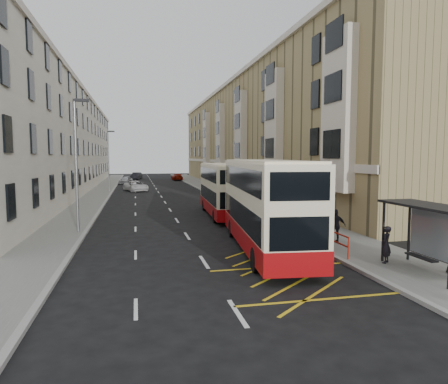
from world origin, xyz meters
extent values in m
plane|color=black|center=(0.00, 0.00, 0.00)|extent=(200.00, 200.00, 0.00)
cube|color=#61615D|center=(8.00, 30.00, 0.07)|extent=(4.00, 120.00, 0.15)
cube|color=#61615D|center=(-7.50, 30.00, 0.07)|extent=(3.00, 120.00, 0.15)
cube|color=gray|center=(6.00, 30.00, 0.07)|extent=(0.25, 120.00, 0.15)
cube|color=gray|center=(-6.00, 30.00, 0.07)|extent=(0.25, 120.00, 0.15)
cube|color=#968557|center=(15.00, 45.50, 7.50)|extent=(10.00, 79.00, 15.00)
cube|color=beige|center=(9.97, 45.50, 4.00)|extent=(0.18, 79.00, 0.50)
cube|color=beige|center=(9.90, 45.50, 15.00)|extent=(0.40, 79.00, 0.50)
cube|color=beige|center=(9.65, 10.00, 7.50)|extent=(0.80, 3.20, 10.00)
cube|color=beige|center=(9.65, 22.00, 7.50)|extent=(0.80, 3.20, 10.00)
cube|color=beige|center=(9.65, 34.00, 7.50)|extent=(0.80, 3.20, 10.00)
cube|color=beige|center=(9.65, 46.00, 7.50)|extent=(0.80, 3.20, 10.00)
cube|color=beige|center=(9.65, 58.00, 7.50)|extent=(0.80, 3.20, 10.00)
cube|color=#61091A|center=(9.95, 14.00, 1.70)|extent=(0.20, 1.60, 3.00)
cube|color=#61091A|center=(9.95, 26.00, 1.70)|extent=(0.20, 1.60, 3.00)
cube|color=#61091A|center=(9.95, 38.00, 1.70)|extent=(0.20, 1.60, 3.00)
cube|color=#61091A|center=(9.95, 50.00, 1.70)|extent=(0.20, 1.60, 3.00)
cube|color=#61091A|center=(9.95, 62.00, 1.70)|extent=(0.20, 1.60, 3.00)
cube|color=silver|center=(-13.50, 45.50, 6.50)|extent=(9.00, 79.00, 13.00)
cube|color=beige|center=(-8.97, 45.50, 13.00)|extent=(0.30, 79.00, 0.50)
cube|color=black|center=(7.56, 1.90, 1.45)|extent=(0.08, 0.08, 2.60)
cube|color=black|center=(8.84, 1.90, 1.45)|extent=(0.08, 0.08, 2.60)
cube|color=black|center=(8.20, 0.00, 2.80)|extent=(1.65, 4.25, 0.10)
cube|color=gray|center=(8.87, 0.00, 1.58)|extent=(0.04, 3.60, 1.95)
cube|color=black|center=(8.45, 0.60, 0.60)|extent=(0.35, 1.60, 0.06)
cylinder|color=#B71F0C|center=(6.25, 2.50, 0.65)|extent=(0.06, 0.06, 1.00)
cylinder|color=#B71F0C|center=(6.25, 5.75, 0.65)|extent=(0.06, 0.06, 1.00)
cylinder|color=#B71F0C|center=(6.25, 9.00, 0.65)|extent=(0.06, 0.06, 1.00)
cube|color=#B71F0C|center=(6.25, 5.75, 1.13)|extent=(0.05, 6.50, 0.06)
cube|color=#B71F0C|center=(6.25, 5.75, 0.70)|extent=(0.05, 6.50, 0.06)
cylinder|color=slate|center=(-6.40, 12.00, 4.15)|extent=(0.16, 0.16, 8.00)
cube|color=black|center=(-6.00, 12.00, 8.05)|extent=(0.90, 0.18, 0.18)
cylinder|color=slate|center=(-6.40, 42.00, 4.15)|extent=(0.16, 0.16, 8.00)
cube|color=black|center=(-6.00, 42.00, 8.05)|extent=(0.90, 0.18, 0.18)
cube|color=#FCEDC2|center=(3.33, 5.46, 2.40)|extent=(3.73, 11.56, 4.08)
cube|color=#99070A|center=(3.33, 5.46, 0.83)|extent=(3.76, 11.59, 0.93)
cube|color=black|center=(3.33, 5.46, 1.91)|extent=(3.68, 10.66, 1.14)
cube|color=black|center=(3.33, 5.46, 3.66)|extent=(3.68, 10.66, 1.03)
cube|color=#FCEDC2|center=(3.33, 5.46, 4.48)|extent=(3.58, 11.09, 0.12)
cube|color=black|center=(3.91, 11.09, 1.96)|extent=(2.19, 0.31, 1.34)
cube|color=black|center=(3.91, 11.09, 4.08)|extent=(1.80, 0.27, 0.46)
cube|color=black|center=(2.75, -0.16, 1.96)|extent=(2.19, 0.31, 1.24)
cylinder|color=black|center=(2.54, 9.20, 0.52)|extent=(0.39, 1.06, 1.03)
cylinder|color=black|center=(4.86, 8.96, 0.52)|extent=(0.39, 1.06, 1.03)
cylinder|color=black|center=(1.80, 1.97, 0.52)|extent=(0.39, 1.06, 1.03)
cylinder|color=black|center=(4.12, 1.73, 0.52)|extent=(0.39, 1.06, 1.03)
cube|color=#FCEDC2|center=(3.78, 17.52, 2.20)|extent=(2.92, 10.50, 3.73)
cube|color=#99070A|center=(3.78, 17.52, 0.76)|extent=(2.95, 10.53, 0.85)
cube|color=black|center=(3.78, 17.52, 1.75)|extent=(2.92, 9.68, 1.04)
cube|color=black|center=(3.78, 17.52, 3.35)|extent=(2.92, 9.68, 0.94)
cube|color=#FCEDC2|center=(3.78, 17.52, 4.10)|extent=(2.81, 10.08, 0.11)
cube|color=black|center=(4.07, 22.68, 1.79)|extent=(2.01, 0.18, 1.23)
cube|color=black|center=(4.07, 22.68, 3.73)|extent=(1.65, 0.17, 0.43)
cube|color=black|center=(3.50, 12.35, 1.79)|extent=(2.01, 0.18, 1.13)
cylinder|color=black|center=(2.90, 20.89, 0.47)|extent=(0.32, 0.96, 0.94)
cylinder|color=black|center=(5.03, 20.78, 0.47)|extent=(0.32, 0.96, 0.94)
cylinder|color=black|center=(2.54, 14.25, 0.47)|extent=(0.32, 0.96, 0.94)
cylinder|color=black|center=(4.67, 14.14, 0.47)|extent=(0.32, 0.96, 0.94)
imported|color=black|center=(7.52, 1.62, 0.95)|extent=(0.69, 0.67, 1.60)
imported|color=black|center=(7.42, 5.84, 1.04)|extent=(1.12, 0.67, 1.79)
imported|color=silver|center=(-2.91, 42.31, 0.70)|extent=(3.71, 5.47, 1.39)
imported|color=#A4A6AB|center=(-4.62, 57.32, 0.68)|extent=(2.65, 4.31, 1.37)
imported|color=black|center=(-2.76, 71.29, 0.72)|extent=(2.59, 4.64, 1.45)
imported|color=#951402|center=(5.20, 66.53, 0.67)|extent=(2.04, 4.70, 1.35)
camera|label=1|loc=(-2.93, -13.32, 4.71)|focal=32.00mm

